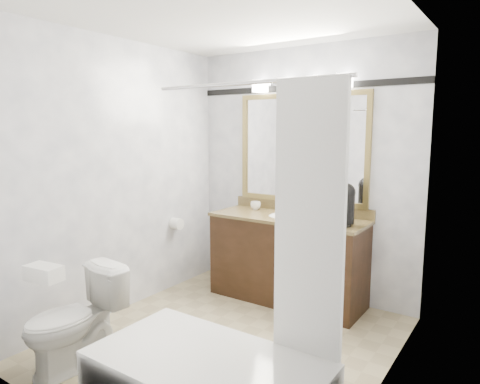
% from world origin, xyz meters
% --- Properties ---
extents(room, '(2.42, 2.62, 2.52)m').
position_xyz_m(room, '(0.00, 0.00, 1.25)').
color(room, tan).
rests_on(room, ground).
extents(vanity, '(1.53, 0.58, 0.97)m').
position_xyz_m(vanity, '(0.00, 1.02, 0.44)').
color(vanity, black).
rests_on(vanity, ground).
extents(mirror, '(1.40, 0.04, 1.10)m').
position_xyz_m(mirror, '(0.00, 1.28, 1.50)').
color(mirror, olive).
rests_on(mirror, room).
extents(vanity_light_bar, '(1.02, 0.14, 0.12)m').
position_xyz_m(vanity_light_bar, '(0.00, 1.23, 2.13)').
color(vanity_light_bar, silver).
rests_on(vanity_light_bar, room).
extents(accent_stripe, '(2.40, 0.01, 0.06)m').
position_xyz_m(accent_stripe, '(0.00, 1.29, 2.10)').
color(accent_stripe, black).
rests_on(accent_stripe, room).
extents(tp_roll, '(0.11, 0.12, 0.12)m').
position_xyz_m(tp_roll, '(-1.14, 0.66, 0.70)').
color(tp_roll, white).
rests_on(tp_roll, room).
extents(toilet, '(0.47, 0.73, 0.71)m').
position_xyz_m(toilet, '(-0.67, -0.92, 0.35)').
color(toilet, white).
rests_on(toilet, ground).
extents(tissue_box, '(0.26, 0.16, 0.10)m').
position_xyz_m(tissue_box, '(-0.67, -1.12, 0.76)').
color(tissue_box, white).
rests_on(tissue_box, toilet).
extents(coffee_maker, '(0.20, 0.24, 0.37)m').
position_xyz_m(coffee_maker, '(0.58, 0.98, 1.04)').
color(coffee_maker, black).
rests_on(coffee_maker, vanity).
extents(cup_left, '(0.11, 0.11, 0.08)m').
position_xyz_m(cup_left, '(-0.46, 1.16, 0.89)').
color(cup_left, white).
rests_on(cup_left, vanity).
extents(cup_right, '(0.10, 0.10, 0.07)m').
position_xyz_m(cup_right, '(-0.46, 1.14, 0.89)').
color(cup_right, white).
rests_on(cup_right, vanity).
extents(soap_bottle_a, '(0.05, 0.05, 0.09)m').
position_xyz_m(soap_bottle_a, '(-0.07, 1.17, 0.89)').
color(soap_bottle_a, white).
rests_on(soap_bottle_a, vanity).
extents(soap_bar, '(0.10, 0.08, 0.03)m').
position_xyz_m(soap_bar, '(0.00, 1.13, 0.86)').
color(soap_bar, beige).
rests_on(soap_bar, vanity).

